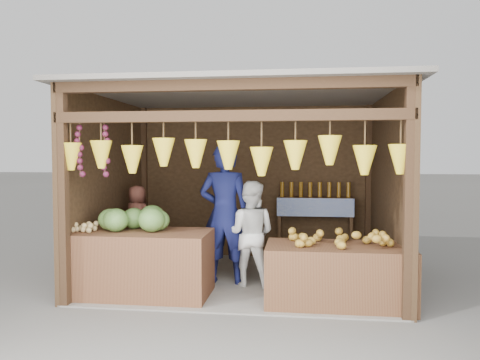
% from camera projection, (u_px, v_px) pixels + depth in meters
% --- Properties ---
extents(ground, '(80.00, 80.00, 0.00)m').
position_uv_depth(ground, '(243.00, 279.00, 6.67)').
color(ground, '#514F49').
rests_on(ground, ground).
extents(stall_structure, '(4.30, 3.30, 2.66)m').
position_uv_depth(stall_structure, '(240.00, 163.00, 6.55)').
color(stall_structure, slate).
rests_on(stall_structure, ground).
extents(back_shelf, '(1.25, 0.32, 1.32)m').
position_uv_depth(back_shelf, '(315.00, 209.00, 7.77)').
color(back_shelf, '#382314').
rests_on(back_shelf, ground).
extents(counter_left, '(1.76, 0.85, 0.82)m').
position_uv_depth(counter_left, '(140.00, 264.00, 5.86)').
color(counter_left, '#4D2B19').
rests_on(counter_left, ground).
extents(counter_right, '(1.69, 0.85, 0.71)m').
position_uv_depth(counter_right, '(338.00, 275.00, 5.52)').
color(counter_right, '#472817').
rests_on(counter_right, ground).
extents(stool, '(0.35, 0.35, 0.33)m').
position_uv_depth(stool, '(138.00, 261.00, 7.10)').
color(stool, black).
rests_on(stool, ground).
extents(man_standing, '(0.72, 0.48, 1.93)m').
position_uv_depth(man_standing, '(225.00, 214.00, 6.39)').
color(man_standing, '#121643').
rests_on(man_standing, ground).
extents(woman_standing, '(0.77, 0.64, 1.43)m').
position_uv_depth(woman_standing, '(250.00, 234.00, 6.30)').
color(woman_standing, white).
rests_on(woman_standing, ground).
extents(vendor_seated, '(0.56, 0.46, 0.98)m').
position_uv_depth(vendor_seated, '(137.00, 218.00, 7.07)').
color(vendor_seated, brown).
rests_on(vendor_seated, stool).
extents(melon_pile, '(1.00, 0.50, 0.32)m').
position_uv_depth(melon_pile, '(136.00, 218.00, 5.93)').
color(melon_pile, '#184D14').
rests_on(melon_pile, counter_left).
extents(tanfruit_pile, '(0.34, 0.40, 0.13)m').
position_uv_depth(tanfruit_pile, '(87.00, 226.00, 5.87)').
color(tanfruit_pile, '#9B7947').
rests_on(tanfruit_pile, counter_left).
extents(mango_pile, '(1.40, 0.64, 0.22)m').
position_uv_depth(mango_pile, '(338.00, 236.00, 5.51)').
color(mango_pile, '#B95718').
rests_on(mango_pile, counter_right).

